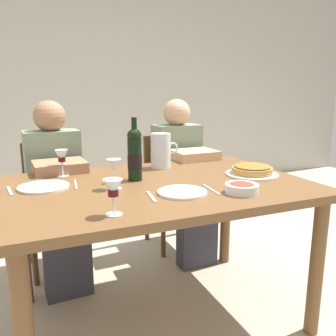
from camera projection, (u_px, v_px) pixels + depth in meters
ground_plane at (160, 316)px, 1.93m from camera, size 8.00×8.00×0.00m
back_wall at (75, 75)px, 3.99m from camera, size 8.00×0.10×2.80m
dining_table at (159, 201)px, 1.79m from camera, size 1.50×1.00×0.76m
wine_bottle at (135, 154)px, 1.80m from camera, size 0.08×0.08×0.33m
water_pitcher at (161, 153)px, 2.11m from camera, size 0.17×0.12×0.21m
baked_tart at (252, 170)px, 1.93m from camera, size 0.29×0.29×0.06m
salad_bowl at (242, 188)px, 1.59m from camera, size 0.15×0.15×0.05m
wine_glass_left_diner at (113, 190)px, 1.29m from camera, size 0.07×0.07×0.14m
wine_glass_right_diner at (114, 167)px, 1.65m from camera, size 0.07×0.07×0.14m
wine_glass_centre at (62, 157)px, 1.89m from camera, size 0.07×0.07×0.15m
dinner_plate_left_setting at (182, 192)px, 1.59m from camera, size 0.23×0.23×0.01m
dinner_plate_right_setting at (44, 187)px, 1.68m from camera, size 0.24×0.24×0.01m
fork_left_setting at (151, 197)px, 1.53m from camera, size 0.04×0.16×0.00m
knife_left_setting at (211, 189)px, 1.65m from camera, size 0.03×0.18×0.00m
knife_right_setting at (76, 184)px, 1.74m from camera, size 0.03×0.18×0.00m
spoon_right_setting at (10, 191)px, 1.62m from camera, size 0.03×0.16×0.00m
chair_left at (53, 197)px, 2.43m from camera, size 0.42×0.42×0.87m
diner_left at (57, 189)px, 2.20m from camera, size 0.35×0.52×1.16m
chair_right at (170, 182)px, 2.81m from camera, size 0.41×0.41×0.87m
diner_right at (183, 174)px, 2.58m from camera, size 0.35×0.51×1.16m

